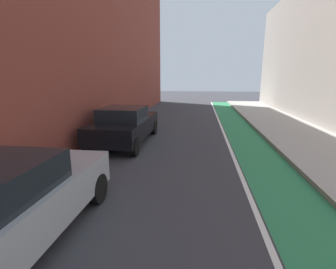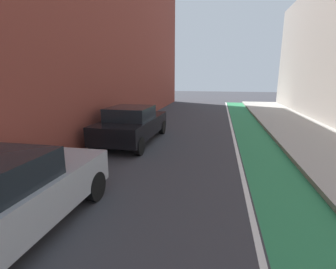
# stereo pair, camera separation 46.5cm
# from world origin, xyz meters

# --- Properties ---
(ground_plane) EXTENTS (81.79, 81.79, 0.00)m
(ground_plane) POSITION_xyz_m (0.00, 14.59, 0.00)
(ground_plane) COLOR #38383D
(bike_lane_paint) EXTENTS (1.60, 37.18, 0.00)m
(bike_lane_paint) POSITION_xyz_m (2.72, 16.59, 0.00)
(bike_lane_paint) COLOR #2D8451
(bike_lane_paint) RESTS_ON ground
(lane_divider_stripe) EXTENTS (0.12, 37.18, 0.00)m
(lane_divider_stripe) POSITION_xyz_m (1.82, 16.59, 0.00)
(lane_divider_stripe) COLOR white
(lane_divider_stripe) RESTS_ON ground
(parked_sedan_black) EXTENTS (2.00, 4.57, 1.53)m
(parked_sedan_black) POSITION_xyz_m (-2.48, 17.34, 0.79)
(parked_sedan_black) COLOR black
(parked_sedan_black) RESTS_ON ground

